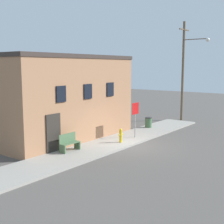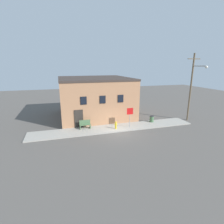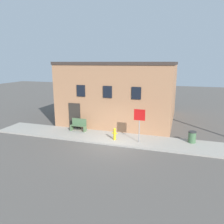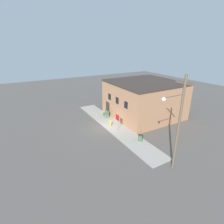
# 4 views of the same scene
# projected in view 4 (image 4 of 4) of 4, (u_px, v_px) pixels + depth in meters

# --- Properties ---
(ground_plane) EXTENTS (80.00, 80.00, 0.00)m
(ground_plane) POSITION_uv_depth(u_px,v_px,m) (105.00, 128.00, 23.67)
(ground_plane) COLOR #56514C
(sidewalk) EXTENTS (19.02, 2.59, 0.11)m
(sidewalk) POSITION_uv_depth(u_px,v_px,m) (113.00, 126.00, 24.25)
(sidewalk) COLOR #9E998E
(sidewalk) RESTS_ON ground
(brick_building) EXTENTS (9.59, 9.75, 5.46)m
(brick_building) POSITION_uv_depth(u_px,v_px,m) (144.00, 99.00, 26.98)
(brick_building) COLOR #A87551
(brick_building) RESTS_ON ground
(fire_hydrant) EXTENTS (0.38, 0.18, 0.86)m
(fire_hydrant) POSITION_uv_depth(u_px,v_px,m) (111.00, 123.00, 23.87)
(fire_hydrant) COLOR gold
(fire_hydrant) RESTS_ON sidewalk
(stop_sign) EXTENTS (0.75, 0.06, 2.29)m
(stop_sign) POSITION_uv_depth(u_px,v_px,m) (117.00, 119.00, 22.09)
(stop_sign) COLOR gray
(stop_sign) RESTS_ON sidewalk
(bench) EXTENTS (1.23, 0.44, 0.97)m
(bench) POSITION_uv_depth(u_px,v_px,m) (106.00, 114.00, 27.08)
(bench) COLOR #4C6B47
(bench) RESTS_ON sidewalk
(trash_bin) EXTENTS (0.53, 0.53, 0.78)m
(trash_bin) POSITION_uv_depth(u_px,v_px,m) (140.00, 138.00, 20.22)
(trash_bin) COLOR #426642
(trash_bin) RESTS_ON sidewalk
(utility_pole) EXTENTS (1.80, 2.35, 8.54)m
(utility_pole) POSITION_uv_depth(u_px,v_px,m) (178.00, 122.00, 14.29)
(utility_pole) COLOR brown
(utility_pole) RESTS_ON ground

